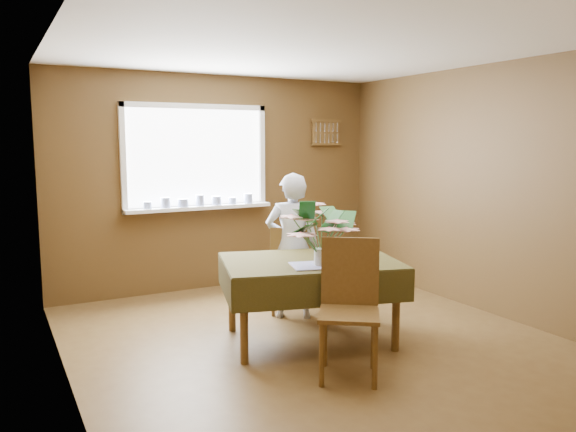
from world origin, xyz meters
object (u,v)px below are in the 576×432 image
dining_table (310,270)px  seated_woman (292,246)px  chair_far (289,266)px  flower_bouquet (321,227)px  chair_near (349,302)px

dining_table → seated_woman: 0.69m
dining_table → chair_far: bearing=90.5°
chair_far → flower_bouquet: (-0.24, -1.00, 0.55)m
dining_table → chair_far: (0.21, 0.77, -0.14)m
dining_table → seated_woman: (0.18, 0.66, 0.08)m
dining_table → flower_bouquet: size_ratio=2.99×
chair_far → seated_woman: seated_woman is taller
chair_far → seated_woman: (-0.02, -0.11, 0.22)m
chair_near → seated_woman: (0.27, 1.39, 0.17)m
dining_table → chair_near: chair_near is taller
dining_table → chair_near: bearing=-81.3°
chair_near → flower_bouquet: flower_bouquet is taller
seated_woman → chair_near: bearing=107.6°
dining_table → flower_bouquet: (-0.04, -0.23, 0.40)m
chair_far → chair_near: 1.54m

